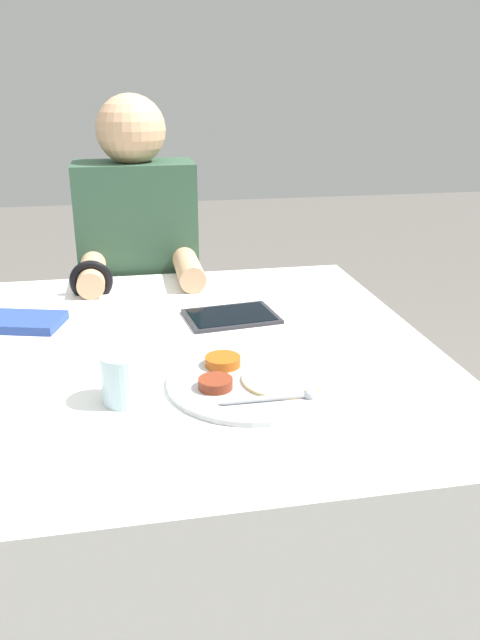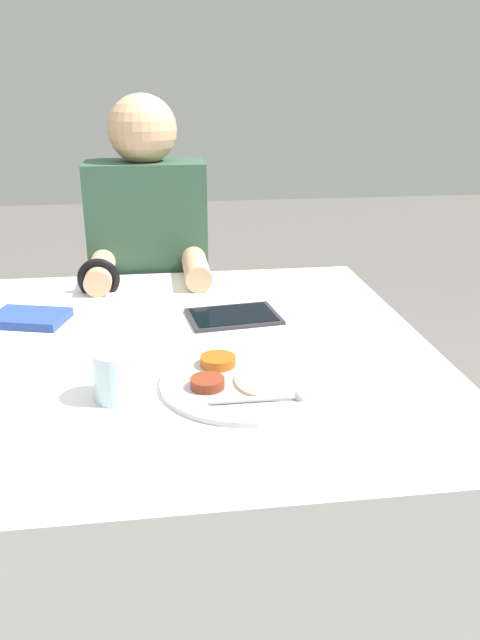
{
  "view_description": "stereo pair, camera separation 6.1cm",
  "coord_description": "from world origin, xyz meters",
  "px_view_note": "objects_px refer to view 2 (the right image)",
  "views": [
    {
      "loc": [
        -0.06,
        -1.18,
        1.27
      ],
      "look_at": [
        0.16,
        -0.02,
        0.82
      ],
      "focal_mm": 35.0,
      "sensor_mm": 36.0,
      "label": 1
    },
    {
      "loc": [
        -0.0,
        -1.19,
        1.27
      ],
      "look_at": [
        0.16,
        -0.02,
        0.82
      ],
      "focal_mm": 35.0,
      "sensor_mm": 36.0,
      "label": 2
    }
  ],
  "objects_px": {
    "thali_tray": "(247,381)",
    "person_diner": "(153,314)",
    "drinking_glass": "(119,375)",
    "tablet_device": "(235,316)",
    "red_notebook": "(31,319)"
  },
  "relations": [
    {
      "from": "red_notebook",
      "to": "tablet_device",
      "type": "relative_size",
      "value": 0.85
    },
    {
      "from": "thali_tray",
      "to": "tablet_device",
      "type": "relative_size",
      "value": 1.37
    },
    {
      "from": "red_notebook",
      "to": "drinking_glass",
      "type": "distance_m",
      "value": 0.46
    },
    {
      "from": "person_diner",
      "to": "drinking_glass",
      "type": "distance_m",
      "value": 0.89
    },
    {
      "from": "red_notebook",
      "to": "drinking_glass",
      "type": "xyz_separation_m",
      "value": [
        0.22,
        -0.4,
        0.04
      ]
    },
    {
      "from": "thali_tray",
      "to": "red_notebook",
      "type": "distance_m",
      "value": 0.58
    },
    {
      "from": "drinking_glass",
      "to": "tablet_device",
      "type": "bearing_deg",
      "value": 55.77
    },
    {
      "from": "red_notebook",
      "to": "tablet_device",
      "type": "height_order",
      "value": "red_notebook"
    },
    {
      "from": "tablet_device",
      "to": "drinking_glass",
      "type": "distance_m",
      "value": 0.44
    },
    {
      "from": "thali_tray",
      "to": "person_diner",
      "type": "bearing_deg",
      "value": 101.42
    },
    {
      "from": "drinking_glass",
      "to": "thali_tray",
      "type": "bearing_deg",
      "value": 4.94
    },
    {
      "from": "thali_tray",
      "to": "tablet_device",
      "type": "distance_m",
      "value": 0.34
    },
    {
      "from": "thali_tray",
      "to": "person_diner",
      "type": "height_order",
      "value": "person_diner"
    },
    {
      "from": "person_diner",
      "to": "drinking_glass",
      "type": "height_order",
      "value": "person_diner"
    },
    {
      "from": "red_notebook",
      "to": "tablet_device",
      "type": "bearing_deg",
      "value": -4.48
    }
  ]
}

